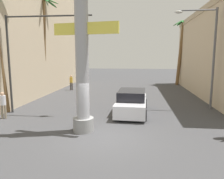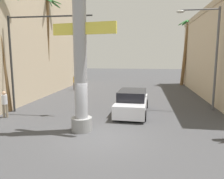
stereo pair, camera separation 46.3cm
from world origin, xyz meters
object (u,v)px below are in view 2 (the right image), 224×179
car_lead (132,102)px  palm_tree_near_left (1,33)px  pedestrian_curb_left (5,102)px  neon_sign_pole (80,25)px  palm_tree_mid_left (47,33)px  palm_tree_far_right (186,47)px  traffic_light_mast (34,45)px  street_lamp (210,48)px  pedestrian_far_left (75,81)px

car_lead → palm_tree_near_left: (-8.48, -1.02, 4.54)m
car_lead → pedestrian_curb_left: 8.08m
car_lead → neon_sign_pole: bearing=-121.4°
palm_tree_mid_left → palm_tree_far_right: (14.49, 9.04, -1.00)m
car_lead → pedestrian_curb_left: (-7.77, -2.19, 0.23)m
palm_tree_far_right → palm_tree_near_left: 21.64m
palm_tree_near_left → neon_sign_pole: bearing=-24.8°
palm_tree_mid_left → palm_tree_near_left: palm_tree_mid_left is taller
palm_tree_far_right → palm_tree_near_left: palm_tree_far_right is taller
traffic_light_mast → pedestrian_curb_left: (-1.37, -1.46, -3.54)m
street_lamp → neon_sign_pole: bearing=-143.3°
street_lamp → palm_tree_near_left: bearing=-168.5°
pedestrian_far_left → street_lamp: bearing=-31.4°
palm_tree_mid_left → pedestrian_curb_left: palm_tree_mid_left is taller
palm_tree_mid_left → neon_sign_pole: bearing=-58.0°
neon_sign_pole → palm_tree_far_right: 20.71m
car_lead → palm_tree_far_right: 16.79m
palm_tree_mid_left → pedestrian_curb_left: size_ratio=5.60×
pedestrian_far_left → neon_sign_pole: bearing=-70.5°
pedestrian_far_left → palm_tree_near_left: bearing=-98.4°
traffic_light_mast → palm_tree_mid_left: palm_tree_mid_left is taller
neon_sign_pole → car_lead: size_ratio=2.17×
pedestrian_far_left → pedestrian_curb_left: bearing=-94.1°
traffic_light_mast → pedestrian_curb_left: size_ratio=3.85×
street_lamp → palm_tree_mid_left: size_ratio=0.76×
palm_tree_near_left → pedestrian_curb_left: 4.52m
neon_sign_pole → palm_tree_near_left: size_ratio=1.28×
traffic_light_mast → pedestrian_far_left: 10.54m
car_lead → pedestrian_curb_left: size_ratio=2.90×
palm_tree_mid_left → palm_tree_far_right: size_ratio=1.11×
neon_sign_pole → street_lamp: bearing=36.7°
pedestrian_far_left → palm_tree_mid_left: bearing=-117.3°
palm_tree_near_left → palm_tree_far_right: bearing=48.3°
palm_tree_mid_left → pedestrian_far_left: bearing=62.7°
palm_tree_far_right → pedestrian_curb_left: (-13.69, -17.33, -3.98)m
palm_tree_far_right → palm_tree_mid_left: bearing=-148.0°
neon_sign_pole → palm_tree_far_right: neon_sign_pole is taller
neon_sign_pole → pedestrian_curb_left: neon_sign_pole is taller
street_lamp → palm_tree_mid_left: 14.50m
traffic_light_mast → palm_tree_far_right: 20.09m
street_lamp → pedestrian_far_left: street_lamp is taller
palm_tree_far_right → pedestrian_curb_left: palm_tree_far_right is taller
car_lead → pedestrian_far_left: bearing=127.2°
neon_sign_pole → traffic_light_mast: (-4.04, 3.12, -0.77)m
pedestrian_curb_left → palm_tree_near_left: bearing=121.2°
neon_sign_pole → car_lead: (2.35, 3.85, -4.54)m
palm_tree_far_right → palm_tree_near_left: size_ratio=1.03×
palm_tree_mid_left → palm_tree_far_right: palm_tree_mid_left is taller
car_lead → palm_tree_mid_left: 11.73m
car_lead → street_lamp: bearing=18.7°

